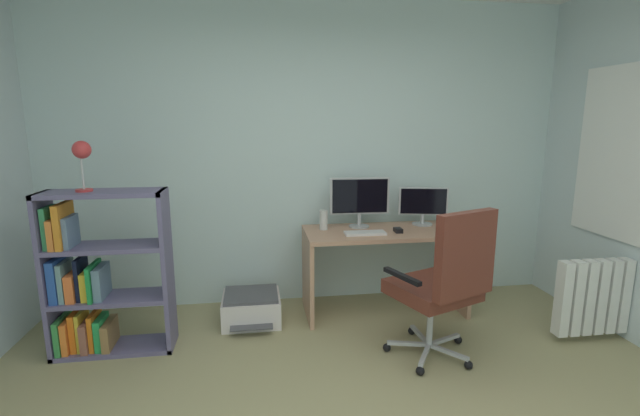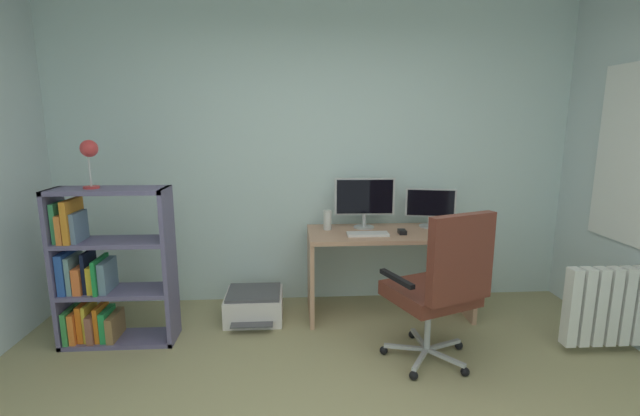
# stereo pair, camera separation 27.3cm
# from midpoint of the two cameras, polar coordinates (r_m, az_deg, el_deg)

# --- Properties ---
(wall_back) EXTENTS (4.64, 0.10, 2.71)m
(wall_back) POSITION_cam_midpoint_polar(r_m,az_deg,el_deg) (4.02, -3.47, 6.85)
(wall_back) COLOR silver
(wall_back) RESTS_ON ground
(desk) EXTENTS (1.38, 0.60, 0.74)m
(desk) POSITION_cam_midpoint_polar(r_m,az_deg,el_deg) (3.85, 6.36, -5.78)
(desk) COLOR tan
(desk) RESTS_ON ground
(monitor_main) EXTENTS (0.52, 0.18, 0.44)m
(monitor_main) POSITION_cam_midpoint_polar(r_m,az_deg,el_deg) (3.83, 3.14, 1.32)
(monitor_main) COLOR #B2B5B7
(monitor_main) RESTS_ON desk
(monitor_secondary) EXTENTS (0.43, 0.18, 0.34)m
(monitor_secondary) POSITION_cam_midpoint_polar(r_m,az_deg,el_deg) (4.00, 11.37, 0.60)
(monitor_secondary) COLOR #B2B5B7
(monitor_secondary) RESTS_ON desk
(keyboard) EXTENTS (0.34, 0.13, 0.02)m
(keyboard) POSITION_cam_midpoint_polar(r_m,az_deg,el_deg) (3.64, 3.74, -3.29)
(keyboard) COLOR silver
(keyboard) RESTS_ON desk
(computer_mouse) EXTENTS (0.06, 0.10, 0.03)m
(computer_mouse) POSITION_cam_midpoint_polar(r_m,az_deg,el_deg) (3.73, 8.06, -2.89)
(computer_mouse) COLOR black
(computer_mouse) RESTS_ON desk
(desktop_speaker) EXTENTS (0.07, 0.07, 0.17)m
(desktop_speaker) POSITION_cam_midpoint_polar(r_m,az_deg,el_deg) (3.77, -1.61, -1.58)
(desktop_speaker) COLOR silver
(desktop_speaker) RESTS_ON desk
(office_chair) EXTENTS (0.68, 0.71, 1.10)m
(office_chair) POSITION_cam_midpoint_polar(r_m,az_deg,el_deg) (3.09, 13.37, -9.13)
(office_chair) COLOR #B7BABC
(office_chair) RESTS_ON ground
(bookshelf) EXTENTS (0.83, 0.29, 1.19)m
(bookshelf) POSITION_cam_midpoint_polar(r_m,az_deg,el_deg) (3.62, -29.18, -8.39)
(bookshelf) COLOR slate
(bookshelf) RESTS_ON ground
(desk_lamp) EXTENTS (0.13, 0.12, 0.34)m
(desk_lamp) POSITION_cam_midpoint_polar(r_m,az_deg,el_deg) (3.44, -30.59, 6.03)
(desk_lamp) COLOR #C83638
(desk_lamp) RESTS_ON bookshelf
(printer) EXTENTS (0.48, 0.52, 0.25)m
(printer) POSITION_cam_midpoint_polar(r_m,az_deg,el_deg) (3.83, -10.98, -12.63)
(printer) COLOR silver
(printer) RESTS_ON ground
(radiator) EXTENTS (0.97, 0.10, 0.58)m
(radiator) POSITION_cam_midpoint_polar(r_m,az_deg,el_deg) (4.02, 32.48, -9.60)
(radiator) COLOR white
(radiator) RESTS_ON ground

